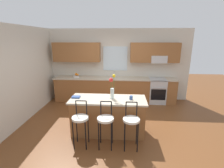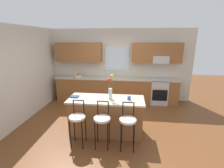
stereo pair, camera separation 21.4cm
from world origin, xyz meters
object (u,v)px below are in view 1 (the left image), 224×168
object	(u,v)px
oven_range	(157,91)
mug_ceramic	(131,98)
bar_stool_near	(80,120)
cookbook	(76,97)
bar_stool_middle	(106,121)
fruit_bowl_oranges	(76,76)
kitchen_island	(108,116)
flower_vase	(112,88)
bar_stool_far	(131,122)

from	to	relation	value
oven_range	mug_ceramic	size ratio (longest dim) A/B	10.22
bar_stool_near	cookbook	size ratio (longest dim) A/B	5.21
bar_stool_near	mug_ceramic	size ratio (longest dim) A/B	11.58
bar_stool_middle	fruit_bowl_oranges	xyz separation A→B (m)	(-1.41, 2.79, 0.34)
oven_range	kitchen_island	world-z (taller)	same
bar_stool_middle	flower_vase	size ratio (longest dim) A/B	1.72
bar_stool_middle	bar_stool_far	bearing A→B (deg)	0.00
flower_vase	fruit_bowl_oranges	bearing A→B (deg)	124.66
bar_stool_far	flower_vase	distance (m)	0.94
mug_ceramic	cookbook	size ratio (longest dim) A/B	0.45
bar_stool_near	flower_vase	distance (m)	1.05
kitchen_island	cookbook	distance (m)	0.93
kitchen_island	flower_vase	bearing A→B (deg)	13.42
kitchen_island	flower_vase	size ratio (longest dim) A/B	3.05
bar_stool_middle	cookbook	size ratio (longest dim) A/B	5.21
oven_range	bar_stool_far	size ratio (longest dim) A/B	0.88
fruit_bowl_oranges	bar_stool_middle	bearing A→B (deg)	-63.15
oven_range	mug_ceramic	xyz separation A→B (m)	(-1.07, -2.18, 0.51)
flower_vase	cookbook	world-z (taller)	flower_vase
bar_stool_near	bar_stool_middle	xyz separation A→B (m)	(0.55, 0.00, 0.00)
oven_range	bar_stool_near	size ratio (longest dim) A/B	0.88
fruit_bowl_oranges	bar_stool_near	bearing A→B (deg)	-72.83
flower_vase	bar_stool_middle	bearing A→B (deg)	-99.44
kitchen_island	fruit_bowl_oranges	size ratio (longest dim) A/B	7.72
bar_stool_near	bar_stool_far	size ratio (longest dim) A/B	1.00
flower_vase	mug_ceramic	xyz separation A→B (m)	(0.46, -0.03, -0.23)
bar_stool_far	flower_vase	bearing A→B (deg)	126.77
mug_ceramic	kitchen_island	bearing A→B (deg)	179.63
bar_stool_far	flower_vase	world-z (taller)	flower_vase
kitchen_island	cookbook	xyz separation A→B (m)	(-0.80, 0.03, 0.47)
bar_stool_middle	mug_ceramic	xyz separation A→B (m)	(0.56, 0.57, 0.33)
bar_stool_middle	mug_ceramic	size ratio (longest dim) A/B	11.58
oven_range	bar_stool_far	distance (m)	2.97
oven_range	fruit_bowl_oranges	size ratio (longest dim) A/B	3.83
bar_stool_near	cookbook	xyz separation A→B (m)	(-0.25, 0.61, 0.30)
oven_range	bar_stool_far	bearing A→B (deg)	-111.37
bar_stool_far	kitchen_island	bearing A→B (deg)	133.57
oven_range	flower_vase	xyz separation A→B (m)	(-1.53, -2.16, 0.74)
fruit_bowl_oranges	mug_ceramic	bearing A→B (deg)	-48.32
bar_stool_near	flower_vase	world-z (taller)	flower_vase
bar_stool_far	bar_stool_middle	bearing A→B (deg)	180.00
oven_range	bar_stool_far	world-z (taller)	bar_stool_far
oven_range	fruit_bowl_oranges	bearing A→B (deg)	179.44
kitchen_island	mug_ceramic	bearing A→B (deg)	-0.37
bar_stool_middle	bar_stool_far	size ratio (longest dim) A/B	1.00
kitchen_island	bar_stool_middle	distance (m)	0.60
bar_stool_near	bar_stool_middle	distance (m)	0.55
oven_range	bar_stool_near	bearing A→B (deg)	-128.31
kitchen_island	bar_stool_middle	size ratio (longest dim) A/B	1.78
flower_vase	cookbook	size ratio (longest dim) A/B	3.04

